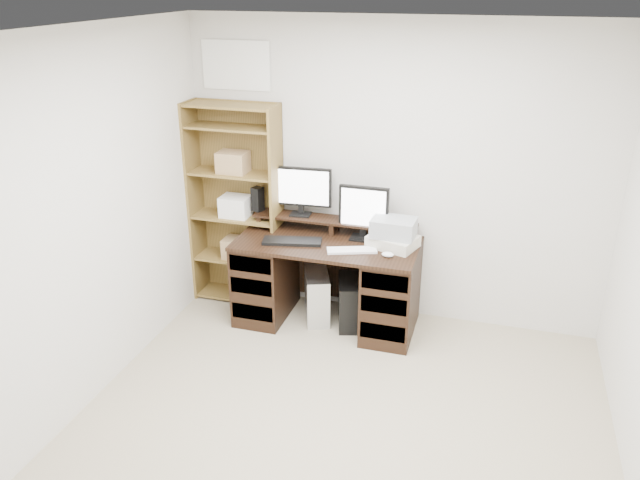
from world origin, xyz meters
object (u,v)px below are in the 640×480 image
at_px(desk, 327,281).
at_px(bookshelf, 237,203).
at_px(printer, 393,241).
at_px(tower_silver, 317,295).
at_px(monitor_wide, 301,189).
at_px(monitor_small, 364,211).
at_px(tower_black, 349,302).

relative_size(desk, bookshelf, 0.83).
xyz_separation_m(printer, tower_silver, (-0.64, -0.01, -0.58)).
relative_size(monitor_wide, tower_silver, 1.23).
height_order(monitor_small, bookshelf, bookshelf).
distance_m(monitor_wide, monitor_small, 0.58).
relative_size(monitor_small, printer, 1.22).
bearing_deg(bookshelf, tower_black, -10.15).
distance_m(desk, bookshelf, 1.06).
height_order(tower_black, bookshelf, bookshelf).
xyz_separation_m(monitor_wide, printer, (0.84, -0.19, -0.31)).
bearing_deg(desk, tower_black, 5.67).
relative_size(monitor_wide, bookshelf, 0.29).
xyz_separation_m(desk, tower_black, (0.19, 0.02, -0.18)).
bearing_deg(tower_black, tower_silver, 160.86).
relative_size(monitor_wide, tower_black, 1.19).
relative_size(tower_black, bookshelf, 0.25).
relative_size(monitor_wide, printer, 1.43).
distance_m(desk, monitor_wide, 0.81).
bearing_deg(bookshelf, tower_silver, -12.53).
bearing_deg(tower_black, monitor_small, 46.04).
bearing_deg(printer, bookshelf, -169.31).
height_order(desk, tower_silver, desk).
bearing_deg(desk, monitor_small, 29.92).
height_order(tower_silver, tower_black, tower_silver).
height_order(monitor_wide, tower_silver, monitor_wide).
bearing_deg(tower_silver, bookshelf, 146.40).
relative_size(printer, tower_black, 0.83).
distance_m(monitor_wide, bookshelf, 0.62).
height_order(desk, printer, printer).
height_order(monitor_wide, bookshelf, bookshelf).
distance_m(tower_black, bookshelf, 1.31).
xyz_separation_m(monitor_small, tower_silver, (-0.37, -0.11, -0.78)).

